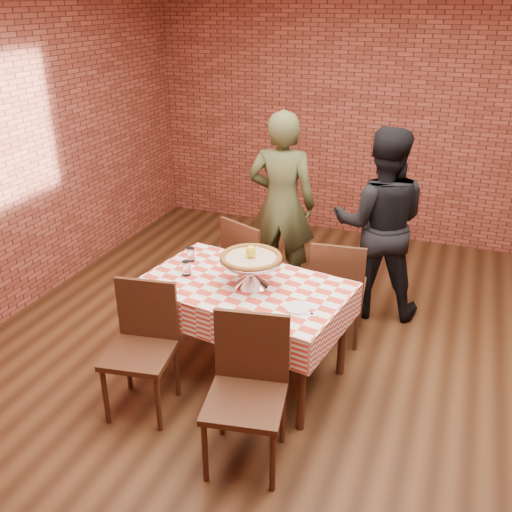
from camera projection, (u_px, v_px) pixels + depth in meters
name	position (u px, v px, depth m)	size (l,w,h in m)	color
ground	(309.00, 380.00, 4.23)	(6.00, 6.00, 0.00)	black
back_wall	(391.00, 113.00, 6.15)	(5.50, 5.50, 0.00)	maroon
table	(245.00, 330.00, 4.17)	(1.43, 0.86, 0.75)	#462314
tablecloth	(245.00, 299.00, 4.06)	(1.46, 0.89, 0.25)	red
pizza_stand	(251.00, 272.00, 3.96)	(0.45, 0.45, 0.20)	silver
pizza	(251.00, 258.00, 3.91)	(0.44, 0.44, 0.03)	beige
lemon	(251.00, 251.00, 3.89)	(0.07, 0.07, 0.09)	yellow
water_glass_left	(186.00, 268.00, 4.12)	(0.07, 0.07, 0.11)	white
water_glass_right	(190.00, 254.00, 4.33)	(0.07, 0.07, 0.11)	white
side_plate	(297.00, 308.00, 3.69)	(0.17, 0.17, 0.01)	white
sweetener_packet_a	(309.00, 314.00, 3.63)	(0.05, 0.04, 0.01)	white
sweetener_packet_b	(314.00, 314.00, 3.62)	(0.05, 0.04, 0.01)	white
condiment_caddy	(268.00, 258.00, 4.22)	(0.11, 0.09, 0.15)	silver
chair_near_left	(139.00, 354.00, 3.75)	(0.43, 0.43, 0.91)	#462314
chair_near_right	(245.00, 399.00, 3.30)	(0.46, 0.46, 0.94)	#462314
chair_far_left	(257.00, 266.00, 4.94)	(0.44, 0.44, 0.92)	#462314
chair_far_right	(338.00, 287.00, 4.60)	(0.43, 0.43, 0.91)	#462314
diner_olive	(281.00, 204.00, 5.20)	(0.63, 0.42, 1.73)	#404426
diner_black	(380.00, 224.00, 4.82)	(0.82, 0.64, 1.68)	black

